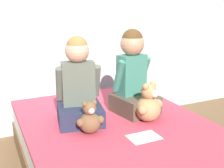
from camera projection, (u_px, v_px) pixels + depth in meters
name	position (u px, v px, depth m)	size (l,w,h in m)	color
wall_behind_bed	(72.00, 5.00, 2.74)	(8.00, 0.06, 2.50)	silver
bed	(121.00, 151.00, 2.09)	(1.34, 1.87, 0.40)	brown
child_on_left	(79.00, 87.00, 2.07)	(0.38, 0.39, 0.64)	#282D47
child_on_right	(133.00, 76.00, 2.25)	(0.35, 0.37, 0.67)	brown
teddy_bear_held_by_left_child	(90.00, 120.00, 1.90)	(0.19, 0.15, 0.23)	brown
teddy_bear_held_by_right_child	(149.00, 105.00, 2.09)	(0.24, 0.19, 0.30)	tan
sign_card	(144.00, 137.00, 1.86)	(0.21, 0.15, 0.00)	white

